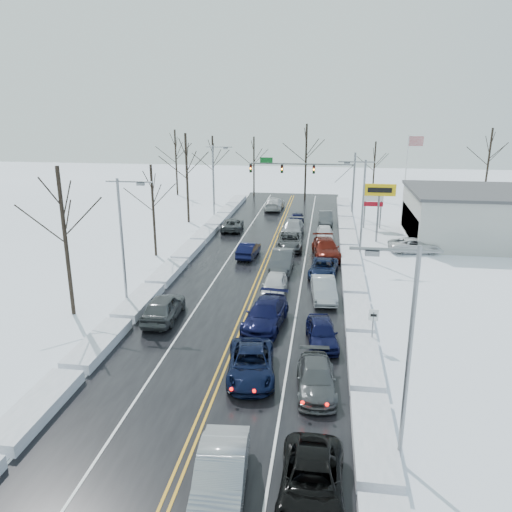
% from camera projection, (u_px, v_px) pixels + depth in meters
% --- Properties ---
extents(ground, '(160.00, 160.00, 0.00)m').
position_uv_depth(ground, '(254.00, 291.00, 38.07)').
color(ground, white).
rests_on(ground, ground).
extents(road_surface, '(14.00, 84.00, 0.01)m').
position_uv_depth(road_surface, '(257.00, 282.00, 39.96)').
color(road_surface, black).
rests_on(road_surface, ground).
extents(snow_bank_left, '(1.74, 72.00, 0.60)m').
position_uv_depth(snow_bank_left, '(166.00, 278.00, 40.99)').
color(snow_bank_left, silver).
rests_on(snow_bank_left, ground).
extents(snow_bank_right, '(1.74, 72.00, 0.60)m').
position_uv_depth(snow_bank_right, '(353.00, 287.00, 38.93)').
color(snow_bank_right, silver).
rests_on(snow_bank_right, ground).
extents(traffic_signal_mast, '(13.28, 0.39, 8.00)m').
position_uv_depth(traffic_signal_mast, '(313.00, 172.00, 62.51)').
color(traffic_signal_mast, slate).
rests_on(traffic_signal_mast, ground).
extents(tires_plus_sign, '(3.20, 0.34, 6.00)m').
position_uv_depth(tires_plus_sign, '(379.00, 194.00, 50.34)').
color(tires_plus_sign, slate).
rests_on(tires_plus_sign, ground).
extents(used_vehicles_sign, '(2.20, 0.22, 4.65)m').
position_uv_depth(used_vehicles_sign, '(373.00, 200.00, 56.51)').
color(used_vehicles_sign, slate).
rests_on(used_vehicles_sign, ground).
extents(speed_limit_sign, '(0.55, 0.09, 2.35)m').
position_uv_depth(speed_limit_sign, '(373.00, 321.00, 28.91)').
color(speed_limit_sign, slate).
rests_on(speed_limit_sign, ground).
extents(flagpole, '(1.87, 1.20, 10.00)m').
position_uv_depth(flagpole, '(408.00, 168.00, 62.69)').
color(flagpole, silver).
rests_on(flagpole, ground).
extents(dealership_building, '(20.40, 12.40, 5.30)m').
position_uv_depth(dealership_building, '(510.00, 216.00, 51.09)').
color(dealership_building, '#ACADA8').
rests_on(dealership_building, ground).
extents(streetlight_se, '(3.20, 0.25, 9.00)m').
position_uv_depth(streetlight_se, '(405.00, 341.00, 18.35)').
color(streetlight_se, slate).
rests_on(streetlight_se, ground).
extents(streetlight_ne, '(3.20, 0.25, 9.00)m').
position_uv_depth(streetlight_ne, '(361.00, 201.00, 44.87)').
color(streetlight_ne, slate).
rests_on(streetlight_ne, ground).
extents(streetlight_sw, '(3.20, 0.25, 9.00)m').
position_uv_depth(streetlight_sw, '(124.00, 233.00, 33.86)').
color(streetlight_sw, slate).
rests_on(streetlight_sw, ground).
extents(streetlight_nw, '(3.20, 0.25, 9.00)m').
position_uv_depth(streetlight_nw, '(215.00, 176.00, 60.37)').
color(streetlight_nw, slate).
rests_on(streetlight_nw, ground).
extents(tree_left_b, '(4.00, 4.00, 10.00)m').
position_uv_depth(tree_left_b, '(62.00, 213.00, 31.91)').
color(tree_left_b, '#2D231C').
rests_on(tree_left_b, ground).
extents(tree_left_c, '(3.40, 3.40, 8.50)m').
position_uv_depth(tree_left_c, '(152.00, 193.00, 45.33)').
color(tree_left_c, '#2D231C').
rests_on(tree_left_c, ground).
extents(tree_left_d, '(4.20, 4.20, 10.50)m').
position_uv_depth(tree_left_d, '(186.00, 161.00, 58.28)').
color(tree_left_d, '#2D231C').
rests_on(tree_left_d, ground).
extents(tree_left_e, '(3.80, 3.80, 9.50)m').
position_uv_depth(tree_left_e, '(213.00, 157.00, 69.79)').
color(tree_left_e, '#2D231C').
rests_on(tree_left_e, ground).
extents(tree_far_a, '(4.00, 4.00, 10.00)m').
position_uv_depth(tree_far_a, '(176.00, 150.00, 76.34)').
color(tree_far_a, '#2D231C').
rests_on(tree_far_a, ground).
extents(tree_far_b, '(3.60, 3.60, 9.00)m').
position_uv_depth(tree_far_b, '(254.00, 155.00, 75.87)').
color(tree_far_b, '#2D231C').
rests_on(tree_far_b, ground).
extents(tree_far_c, '(4.40, 4.40, 11.00)m').
position_uv_depth(tree_far_c, '(306.00, 147.00, 72.48)').
color(tree_far_c, '#2D231C').
rests_on(tree_far_c, ground).
extents(tree_far_d, '(3.40, 3.40, 8.50)m').
position_uv_depth(tree_far_d, '(375.00, 159.00, 73.06)').
color(tree_far_d, '#2D231C').
rests_on(tree_far_d, ground).
extents(tree_far_e, '(4.20, 4.20, 10.50)m').
position_uv_depth(tree_far_e, '(490.00, 151.00, 70.96)').
color(tree_far_e, '#2D231C').
rests_on(tree_far_e, ground).
extents(queued_car_1, '(2.19, 5.21, 1.67)m').
position_uv_depth(queued_car_1, '(221.00, 494.00, 18.23)').
color(queued_car_1, gray).
rests_on(queued_car_1, ground).
extents(queued_car_2, '(3.06, 5.48, 1.45)m').
position_uv_depth(queued_car_2, '(251.00, 376.00, 26.21)').
color(queued_car_2, black).
rests_on(queued_car_2, ground).
extents(queued_car_3, '(2.87, 5.81, 1.62)m').
position_uv_depth(queued_car_3, '(266.00, 326.00, 32.13)').
color(queued_car_3, black).
rests_on(queued_car_3, ground).
extents(queued_car_4, '(1.77, 4.39, 1.49)m').
position_uv_depth(queued_car_4, '(274.00, 294.00, 37.45)').
color(queued_car_4, silver).
rests_on(queued_car_4, ground).
extents(queued_car_5, '(1.87, 5.11, 1.67)m').
position_uv_depth(queued_car_5, '(282.00, 270.00, 43.02)').
color(queued_car_5, '#3A3C3F').
rests_on(queued_car_5, ground).
extents(queued_car_6, '(2.68, 5.46, 1.49)m').
position_uv_depth(queued_car_6, '(290.00, 248.00, 49.33)').
color(queued_car_6, '#3C3E41').
rests_on(queued_car_6, ground).
extents(queued_car_7, '(2.41, 5.46, 1.56)m').
position_uv_depth(queued_car_7, '(293.00, 235.00, 54.44)').
color(queued_car_7, '#96999D').
rests_on(queued_car_7, ground).
extents(queued_car_8, '(1.78, 4.03, 1.35)m').
position_uv_depth(queued_car_8, '(296.00, 224.00, 59.20)').
color(queued_car_8, black).
rests_on(queued_car_8, ground).
extents(queued_car_10, '(2.35, 5.06, 1.40)m').
position_uv_depth(queued_car_10, '(311.00, 498.00, 18.07)').
color(queued_car_10, black).
rests_on(queued_car_10, ground).
extents(queued_car_11, '(2.23, 4.77, 1.35)m').
position_uv_depth(queued_car_11, '(316.00, 390.00, 24.87)').
color(queued_car_11, '#45474A').
rests_on(queued_car_11, ground).
extents(queued_car_12, '(2.25, 4.48, 1.46)m').
position_uv_depth(queued_car_12, '(321.00, 344.00, 29.71)').
color(queued_car_12, black).
rests_on(queued_car_12, ground).
extents(queued_car_13, '(2.10, 4.84, 1.55)m').
position_uv_depth(queued_car_13, '(323.00, 299.00, 36.55)').
color(queued_car_13, '#9DA0A5').
rests_on(queued_car_13, ground).
extents(queued_car_14, '(2.61, 4.94, 1.32)m').
position_uv_depth(queued_car_14, '(323.00, 275.00, 41.57)').
color(queued_car_14, black).
rests_on(queued_car_14, ground).
extents(queued_car_15, '(3.05, 5.92, 1.64)m').
position_uv_depth(queued_car_15, '(326.00, 257.00, 46.67)').
color(queued_car_15, '#53120B').
rests_on(queued_car_15, ground).
extents(queued_car_16, '(1.85, 4.30, 1.45)m').
position_uv_depth(queued_car_16, '(324.00, 239.00, 52.67)').
color(queued_car_16, white).
rests_on(queued_car_16, ground).
extents(queued_car_17, '(1.82, 4.66, 1.51)m').
position_uv_depth(queued_car_17, '(325.00, 224.00, 59.42)').
color(queued_car_17, '#46494C').
rests_on(queued_car_17, ground).
extents(oncoming_car_0, '(1.80, 4.39, 1.41)m').
position_uv_depth(oncoming_car_0, '(249.00, 257.00, 46.65)').
color(oncoming_car_0, black).
rests_on(oncoming_car_0, ground).
extents(oncoming_car_1, '(2.56, 4.96, 1.34)m').
position_uv_depth(oncoming_car_1, '(233.00, 230.00, 56.53)').
color(oncoming_car_1, '#404345').
rests_on(oncoming_car_1, ground).
extents(oncoming_car_2, '(2.48, 5.73, 1.64)m').
position_uv_depth(oncoming_car_2, '(274.00, 210.00, 67.55)').
color(oncoming_car_2, silver).
rests_on(oncoming_car_2, ground).
extents(oncoming_car_3, '(2.14, 5.04, 1.70)m').
position_uv_depth(oncoming_car_3, '(164.00, 319.00, 33.12)').
color(oncoming_car_3, '#424547').
rests_on(oncoming_car_3, ground).
extents(parked_car_0, '(5.26, 2.96, 1.39)m').
position_uv_depth(parked_car_0, '(414.00, 252.00, 48.08)').
color(parked_car_0, white).
rests_on(parked_car_0, ground).
extents(parked_car_1, '(2.14, 4.85, 1.39)m').
position_uv_depth(parked_car_1, '(439.00, 244.00, 50.95)').
color(parked_car_1, '#464A4C').
rests_on(parked_car_1, ground).
extents(parked_car_2, '(1.76, 4.33, 1.47)m').
position_uv_depth(parked_car_2, '(410.00, 227.00, 57.86)').
color(parked_car_2, black).
rests_on(parked_car_2, ground).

